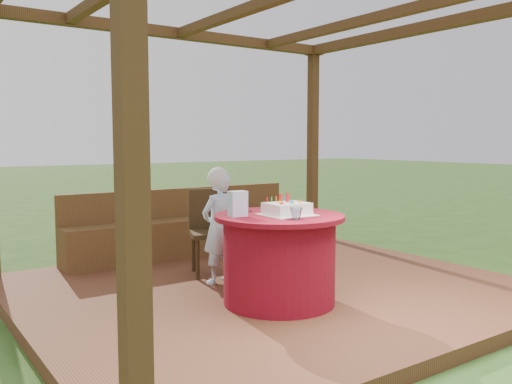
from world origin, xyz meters
TOP-DOWN VIEW (x-y plane):
  - ground at (0.00, 0.00)m, footprint 60.00×60.00m
  - deck at (0.00, 0.00)m, footprint 4.50×4.00m
  - pergola at (0.00, 0.00)m, footprint 4.50×4.00m
  - bench at (0.00, 1.72)m, footprint 3.00×0.42m
  - table at (-0.28, -0.50)m, footprint 1.10×1.10m
  - chair at (-0.22, 0.76)m, footprint 0.55×0.55m
  - elderly_woman at (-0.36, 0.36)m, footprint 0.44×0.34m
  - birthday_cake at (-0.24, -0.55)m, footprint 0.40×0.40m
  - gift_bag at (-0.62, -0.38)m, footprint 0.15×0.10m
  - drinking_glass at (-0.34, -0.79)m, footprint 0.14×0.14m

SIDE VIEW (x-z plane):
  - ground at x=0.00m, z-range 0.00..0.00m
  - deck at x=0.00m, z-range 0.00..0.12m
  - bench at x=0.00m, z-range -0.02..0.79m
  - table at x=-0.28m, z-range 0.13..0.89m
  - chair at x=-0.22m, z-range 0.17..1.04m
  - elderly_woman at x=-0.36m, z-range 0.13..1.27m
  - drinking_glass at x=-0.34m, z-range 0.88..0.98m
  - birthday_cake at x=-0.24m, z-range 0.85..1.02m
  - gift_bag at x=-0.62m, z-range 0.88..1.09m
  - pergola at x=0.00m, z-range 1.05..3.77m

